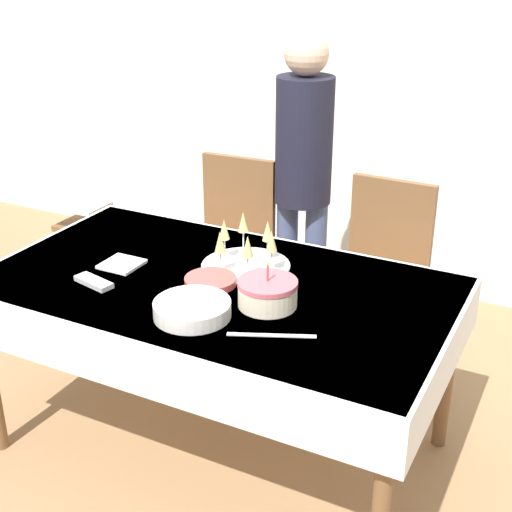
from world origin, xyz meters
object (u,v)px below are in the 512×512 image
dining_chair_far_right (380,274)px  person_standing (303,165)px  dining_chair_far_left (230,244)px  plate_stack_main (192,309)px  birthday_cake (268,293)px  plate_stack_dessert (210,281)px  high_chair (90,237)px  champagne_tray (246,249)px

dining_chair_far_right → person_standing: bearing=161.7°
dining_chair_far_left → plate_stack_main: size_ratio=3.57×
birthday_cake → plate_stack_dessert: (-0.27, 0.06, -0.04)m
birthday_cake → high_chair: (-1.47, 0.77, -0.34)m
champagne_tray → plate_stack_dessert: champagne_tray is taller
birthday_cake → plate_stack_dessert: 0.28m
dining_chair_far_left → plate_stack_dessert: dining_chair_far_left is taller
dining_chair_far_right → birthday_cake: size_ratio=4.50×
person_standing → dining_chair_far_right: bearing=-18.3°
dining_chair_far_right → champagne_tray: size_ratio=2.71×
champagne_tray → plate_stack_dessert: size_ratio=1.81×
person_standing → high_chair: person_standing is taller
birthday_cake → dining_chair_far_right: bearing=80.9°
plate_stack_main → birthday_cake: bearing=43.9°
plate_stack_dessert → dining_chair_far_left: bearing=114.6°
person_standing → champagne_tray: bearing=-82.7°
dining_chair_far_right → champagne_tray: 0.81m
dining_chair_far_left → champagne_tray: dining_chair_far_left is taller
birthday_cake → high_chair: size_ratio=0.31×
high_chair → dining_chair_far_right: bearing=5.1°
birthday_cake → plate_stack_main: 0.28m
birthday_cake → dining_chair_far_left: bearing=126.0°
plate_stack_main → high_chair: 1.62m
dining_chair_far_left → plate_stack_dessert: size_ratio=4.90×
champagne_tray → plate_stack_main: size_ratio=1.32×
dining_chair_far_left → high_chair: dining_chair_far_left is taller
plate_stack_dessert → person_standing: (-0.06, 1.01, 0.18)m
birthday_cake → champagne_tray: size_ratio=0.60×
champagne_tray → plate_stack_main: champagne_tray is taller
plate_stack_dessert → high_chair: size_ratio=0.28×
birthday_cake → person_standing: person_standing is taller
plate_stack_dessert → dining_chair_far_right: bearing=64.0°
person_standing → high_chair: (-1.14, -0.30, -0.49)m
dining_chair_far_right → plate_stack_dessert: dining_chair_far_right is taller
birthday_cake → champagne_tray: bearing=130.8°
birthday_cake → high_chair: bearing=152.4°
dining_chair_far_right → plate_stack_dessert: size_ratio=4.90×
dining_chair_far_left → dining_chair_far_right: (0.81, 0.00, 0.00)m
birthday_cake → high_chair: birthday_cake is taller
champagne_tray → high_chair: (-1.24, 0.50, -0.37)m
champagne_tray → person_standing: bearing=97.3°
champagne_tray → plate_stack_main: (0.03, -0.45, -0.05)m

